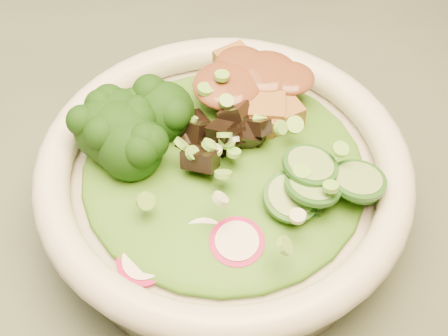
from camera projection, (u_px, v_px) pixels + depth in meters
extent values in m
cylinder|color=black|center=(389.00, 106.00, 1.13)|extent=(0.06, 0.06, 0.72)
cube|color=#53604F|center=(52.00, 192.00, 0.54)|extent=(1.20, 0.80, 0.03)
cylinder|color=silver|center=(224.00, 195.00, 0.49)|extent=(0.25, 0.25, 0.05)
torus|color=silver|center=(224.00, 167.00, 0.46)|extent=(0.28, 0.28, 0.03)
ellipsoid|color=#2C6314|center=(224.00, 167.00, 0.46)|extent=(0.21, 0.21, 0.02)
ellipsoid|color=brown|center=(246.00, 82.00, 0.48)|extent=(0.07, 0.06, 0.02)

